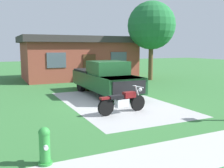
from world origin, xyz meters
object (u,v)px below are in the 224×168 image
pickup_truck (104,78)px  fire_hydrant (45,146)px  neighbor_house (79,57)px  motorcycle (123,102)px  shade_tree (151,26)px

pickup_truck → fire_hydrant: (-4.62, -7.24, -0.53)m
fire_hydrant → neighbor_house: 16.46m
motorcycle → shade_tree: size_ratio=0.36×
motorcycle → neighbor_house: (2.10, 12.08, 1.32)m
fire_hydrant → pickup_truck: bearing=57.5°
pickup_truck → neighbor_house: size_ratio=0.59×
fire_hydrant → neighbor_house: (5.79, 15.35, 1.36)m
fire_hydrant → neighbor_house: size_ratio=0.09×
pickup_truck → neighbor_house: 8.23m
fire_hydrant → shade_tree: size_ratio=0.14×
neighbor_house → pickup_truck: bearing=-98.2°
motorcycle → shade_tree: 11.54m
motorcycle → neighbor_house: neighbor_house is taller
pickup_truck → shade_tree: (5.99, 4.43, 3.36)m
shade_tree → fire_hydrant: bearing=-132.3°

